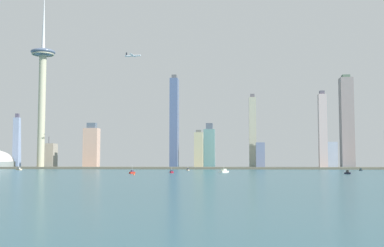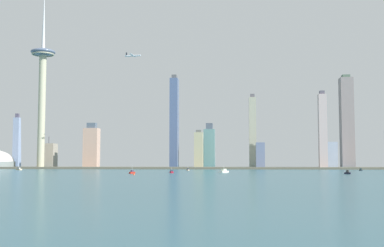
% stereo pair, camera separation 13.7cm
% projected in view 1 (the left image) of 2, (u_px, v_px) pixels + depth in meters
% --- Properties ---
extents(ground_plane, '(6000.00, 6000.00, 0.00)m').
position_uv_depth(ground_plane, '(176.00, 177.00, 446.44)').
color(ground_plane, '#2E5C69').
extents(waterfront_pier, '(997.26, 67.19, 3.57)m').
position_uv_depth(waterfront_pier, '(205.00, 168.00, 883.16)').
color(waterfront_pier, '#646150').
rests_on(waterfront_pier, ground).
extents(observation_tower, '(45.30, 45.30, 341.77)m').
position_uv_depth(observation_tower, '(42.00, 80.00, 914.65)').
color(observation_tower, '#B9B696').
rests_on(observation_tower, ground).
extents(skyscraper_0, '(12.29, 14.70, 110.87)m').
position_uv_depth(skyscraper_0, '(17.00, 142.00, 995.59)').
color(skyscraper_0, '#8C9FC4').
rests_on(skyscraper_0, ground).
extents(skyscraper_1, '(27.63, 23.29, 87.06)m').
position_uv_depth(skyscraper_1, '(92.00, 147.00, 934.84)').
color(skyscraper_1, tan).
rests_on(skyscraper_1, ground).
extents(skyscraper_2, '(27.73, 26.66, 63.20)m').
position_uv_depth(skyscraper_2, '(49.00, 156.00, 975.61)').
color(skyscraper_2, '#9F9482').
rests_on(skyscraper_2, ground).
extents(skyscraper_3, '(13.49, 16.50, 144.23)m').
position_uv_depth(skyscraper_3, '(253.00, 132.00, 945.82)').
color(skyscraper_3, '#ACAE97').
rests_on(skyscraper_3, ground).
extents(skyscraper_4, '(15.82, 16.87, 47.93)m').
position_uv_depth(skyscraper_4, '(260.00, 156.00, 889.48)').
color(skyscraper_4, slate).
rests_on(skyscraper_4, ground).
extents(skyscraper_5, '(15.73, 27.57, 185.37)m').
position_uv_depth(skyscraper_5, '(174.00, 123.00, 970.44)').
color(skyscraper_5, '#4A5F8A').
rests_on(skyscraper_5, ground).
extents(skyscraper_6, '(14.10, 13.07, 138.81)m').
position_uv_depth(skyscraper_6, '(323.00, 131.00, 863.14)').
color(skyscraper_6, beige).
rests_on(skyscraper_6, ground).
extents(skyscraper_7, '(26.14, 13.48, 49.47)m').
position_uv_depth(skyscraper_7, '(330.00, 155.00, 900.13)').
color(skyscraper_7, '#9EB0CB').
rests_on(skyscraper_7, ground).
extents(skyscraper_8, '(23.64, 23.23, 177.65)m').
position_uv_depth(skyscraper_8, '(347.00, 122.00, 924.47)').
color(skyscraper_8, gray).
rests_on(skyscraper_8, ground).
extents(skyscraper_9, '(23.82, 26.90, 59.13)m').
position_uv_depth(skyscraper_9, '(205.00, 155.00, 983.50)').
color(skyscraper_9, gray).
rests_on(skyscraper_9, ground).
extents(skyscraper_11, '(16.23, 14.51, 71.62)m').
position_uv_depth(skyscraper_11, '(199.00, 150.00, 904.12)').
color(skyscraper_11, '#B4B08B').
rests_on(skyscraper_11, ground).
extents(skyscraper_12, '(21.38, 27.47, 87.45)m').
position_uv_depth(skyscraper_12, '(209.00, 148.00, 949.15)').
color(skyscraper_12, slate).
rests_on(skyscraper_12, ground).
extents(boat_0, '(14.02, 13.13, 7.51)m').
position_uv_depth(boat_0, '(19.00, 169.00, 779.06)').
color(boat_0, beige).
rests_on(boat_0, ground).
extents(boat_1, '(5.98, 9.36, 10.52)m').
position_uv_depth(boat_1, '(132.00, 172.00, 565.69)').
color(boat_1, '#B22318').
rests_on(boat_1, ground).
extents(boat_2, '(5.41, 8.54, 6.85)m').
position_uv_depth(boat_2, '(188.00, 170.00, 736.54)').
color(boat_2, beige).
rests_on(boat_2, ground).
extents(boat_3, '(6.91, 5.55, 4.60)m').
position_uv_depth(boat_3, '(348.00, 173.00, 541.68)').
color(boat_3, black).
rests_on(boat_3, ground).
extents(boat_4, '(3.03, 8.48, 3.63)m').
position_uv_depth(boat_4, '(361.00, 170.00, 733.27)').
color(boat_4, '#202632').
rests_on(boat_4, ground).
extents(boat_6, '(6.09, 10.00, 7.19)m').
position_uv_depth(boat_6, '(172.00, 172.00, 595.33)').
color(boat_6, '#B6192E').
rests_on(boat_6, ground).
extents(boat_7, '(12.41, 18.35, 8.59)m').
position_uv_depth(boat_7, '(224.00, 171.00, 615.67)').
color(boat_7, white).
rests_on(boat_7, ground).
extents(channel_buoy_0, '(1.94, 1.94, 2.39)m').
position_uv_depth(channel_buoy_0, '(134.00, 174.00, 511.70)').
color(channel_buoy_0, '#E54C19').
rests_on(channel_buoy_0, ground).
extents(airplane, '(27.62, 25.65, 7.40)m').
position_uv_depth(airplane, '(133.00, 56.00, 818.89)').
color(airplane, white).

